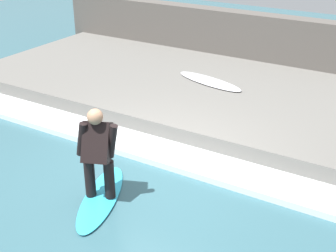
{
  "coord_description": "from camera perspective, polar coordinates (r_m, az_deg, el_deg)",
  "views": [
    {
      "loc": [
        -5.3,
        -3.55,
        3.98
      ],
      "look_at": [
        0.58,
        0.0,
        0.7
      ],
      "focal_mm": 50.0,
      "sensor_mm": 36.0,
      "label": 1
    }
  ],
  "objects": [
    {
      "name": "back_wall",
      "position": [
        12.08,
        13.04,
        9.41
      ],
      "size": [
        0.5,
        12.73,
        1.52
      ],
      "primitive_type": "cube",
      "color": "#544F49",
      "rests_on": "ground_plane"
    },
    {
      "name": "surfboard_spare",
      "position": [
        10.43,
        5.08,
        5.46
      ],
      "size": [
        0.9,
        1.8,
        0.06
      ],
      "color": "silver",
      "rests_on": "concrete_ledge"
    },
    {
      "name": "ground_plane",
      "position": [
        7.52,
        -2.32,
        -6.47
      ],
      "size": [
        28.0,
        28.0,
        0.0
      ],
      "primitive_type": "plane",
      "color": "#335B66"
    },
    {
      "name": "surfer_riding",
      "position": [
        6.68,
        -8.59,
        -2.89
      ],
      "size": [
        0.56,
        0.62,
        1.4
      ],
      "color": "black",
      "rests_on": "surfboard_riding"
    },
    {
      "name": "wave_foam_crest",
      "position": [
        8.04,
        0.65,
        -3.68
      ],
      "size": [
        0.77,
        11.52,
        0.11
      ],
      "primitive_type": "cube",
      "color": "silver",
      "rests_on": "ground_plane"
    },
    {
      "name": "surfboard_riding",
      "position": [
        7.09,
        -8.17,
        -8.61
      ],
      "size": [
        1.84,
        1.13,
        0.06
      ],
      "color": "#2DADD1",
      "rests_on": "ground_plane"
    },
    {
      "name": "concrete_ledge",
      "position": [
        10.08,
        8.14,
        3.2
      ],
      "size": [
        4.4,
        12.12,
        0.39
      ],
      "primitive_type": "cube",
      "color": "#66635E",
      "rests_on": "ground_plane"
    }
  ]
}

